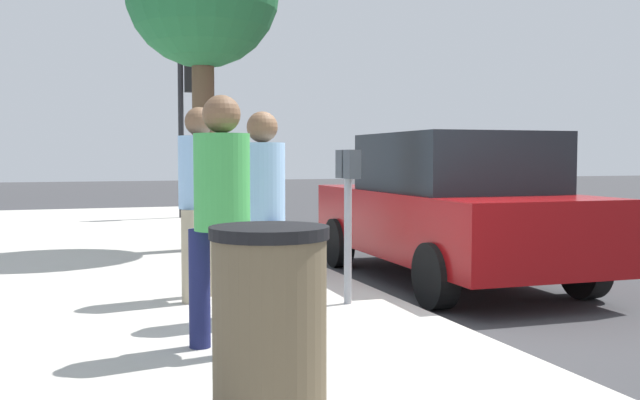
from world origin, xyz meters
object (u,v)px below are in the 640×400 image
pedestrian_at_meter (263,199)px  parked_sedan_near (449,207)px  parking_officer (200,186)px  pedestrian_bystander (222,201)px  parking_meter (348,193)px  traffic_signal (185,108)px  trash_bin (270,328)px

pedestrian_at_meter → parked_sedan_near: (1.86, -2.79, -0.26)m
pedestrian_at_meter → parking_officer: parking_officer is taller
pedestrian_at_meter → pedestrian_bystander: bearing=-132.9°
parking_meter → parked_sedan_near: bearing=-51.7°
pedestrian_bystander → traffic_signal: 11.37m
traffic_signal → parking_meter: bearing=179.5°
parking_meter → pedestrian_at_meter: bearing=112.2°
parking_officer → parked_sedan_near: parking_officer is taller
parking_meter → parking_officer: parking_officer is taller
parking_officer → traffic_signal: 9.51m
pedestrian_at_meter → parking_officer: size_ratio=0.95×
parking_meter → traffic_signal: traffic_signal is taller
parking_officer → traffic_signal: size_ratio=0.50×
pedestrian_at_meter → parking_officer: (1.03, 0.34, 0.07)m
pedestrian_at_meter → traffic_signal: size_ratio=0.48×
pedestrian_at_meter → trash_bin: pedestrian_at_meter is taller
pedestrian_at_meter → parked_sedan_near: bearing=22.0°
pedestrian_at_meter → parked_sedan_near: 3.37m
parked_sedan_near → traffic_signal: bearing=12.0°
pedestrian_at_meter → traffic_signal: (10.35, -0.98, 1.42)m
pedestrian_bystander → parked_sedan_near: size_ratio=0.40×
pedestrian_bystander → parking_officer: (1.87, -0.17, 0.03)m
pedestrian_bystander → parked_sedan_near: pedestrian_bystander is taller
parked_sedan_near → trash_bin: 5.42m
traffic_signal → trash_bin: bearing=172.9°
traffic_signal → trash_bin: 12.95m
parked_sedan_near → traffic_signal: traffic_signal is taller
pedestrian_at_meter → parked_sedan_near: size_ratio=0.39×
pedestrian_at_meter → traffic_signal: traffic_signal is taller
parking_officer → parking_meter: bearing=11.3°
pedestrian_at_meter → trash_bin: size_ratio=1.70×
parked_sedan_near → parking_officer: bearing=104.9°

